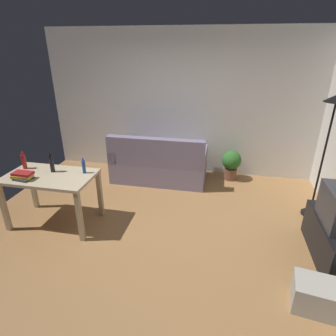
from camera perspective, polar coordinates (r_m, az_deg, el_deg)
ground_plane at (r=4.06m, az=-2.84°, el=-12.58°), size 5.20×4.40×0.02m
wall_rear at (r=5.53m, az=2.51°, el=12.83°), size 5.20×0.10×2.70m
couch at (r=5.32m, az=-1.86°, el=0.60°), size 1.74×0.84×0.92m
tv_stand at (r=4.00m, az=30.62°, el=-12.66°), size 0.44×1.10×0.48m
torchiere_lamp at (r=4.39m, az=30.08°, el=7.63°), size 0.32×0.32×1.81m
desk at (r=4.22m, az=-22.65°, el=-2.67°), size 1.20×0.71×0.76m
potted_plant at (r=5.48m, az=12.68°, el=0.98°), size 0.36×0.36×0.57m
storage_box at (r=3.35m, az=28.23°, el=-21.89°), size 0.53×0.41×0.30m
bottle_red at (r=4.50m, az=-27.13°, el=1.21°), size 0.06×0.06×0.25m
bottle_dark at (r=4.21m, az=-22.48°, el=0.95°), size 0.06×0.06×0.30m
bottle_blue at (r=4.04m, az=-16.68°, el=0.27°), size 0.05×0.05×0.22m
book_stack at (r=4.17m, az=-27.33°, el=-1.42°), size 0.27×0.18×0.10m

